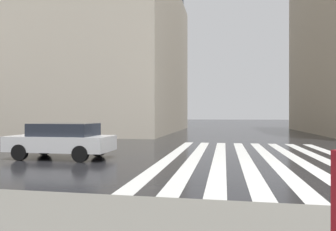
{
  "coord_description": "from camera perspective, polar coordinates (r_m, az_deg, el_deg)",
  "views": [
    {
      "loc": [
        -8.81,
        2.15,
        1.75
      ],
      "look_at": [
        4.96,
        4.69,
        1.72
      ],
      "focal_mm": 32.72,
      "sensor_mm": 36.0,
      "label": 1
    }
  ],
  "objects": [
    {
      "name": "car_white",
      "position": [
        13.05,
        -19.15,
        -4.26
      ],
      "size": [
        1.85,
        4.1,
        1.41
      ],
      "color": "silver",
      "rests_on": "ground_plane"
    },
    {
      "name": "zebra_crossing",
      "position": [
        13.0,
        16.28,
        -7.61
      ],
      "size": [
        13.0,
        7.5,
        0.01
      ],
      "color": "silver",
      "rests_on": "ground_plane"
    },
    {
      "name": "ground_plane",
      "position": [
        9.24,
        24.16,
        -10.81
      ],
      "size": [
        220.0,
        220.0,
        0.0
      ],
      "primitive_type": "plane",
      "color": "black"
    },
    {
      "name": "haussmann_block_mid",
      "position": [
        35.48,
        -15.45,
        12.09
      ],
      "size": [
        19.82,
        20.5,
        18.63
      ],
      "color": "beige",
      "rests_on": "ground_plane"
    }
  ]
}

